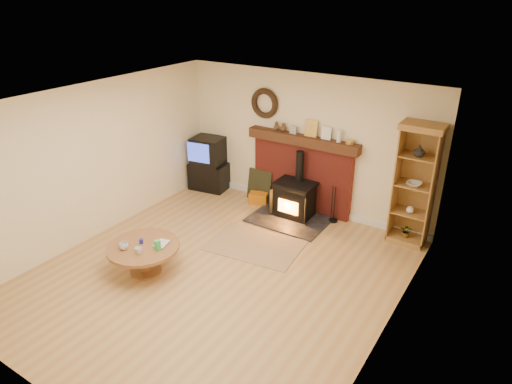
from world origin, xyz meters
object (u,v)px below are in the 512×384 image
Objects in this scene: wood_stove at (294,201)px; coffee_table at (143,251)px; tv_unit at (209,164)px; curio_cabinet at (415,185)px.

coffee_table is (-1.03, -2.80, 0.04)m from wood_stove.
tv_unit is (-2.14, 0.20, 0.21)m from wood_stove.
curio_cabinet is (4.18, 0.09, 0.49)m from tv_unit.
tv_unit is 3.20m from coffee_table.
tv_unit is at bearing -178.79° from curio_cabinet.
coffee_table is at bearing -110.23° from wood_stove.
tv_unit is 4.21m from curio_cabinet.
wood_stove reaches higher than tv_unit.
tv_unit is 1.04× the size of coffee_table.
tv_unit is at bearing 110.31° from coffee_table.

